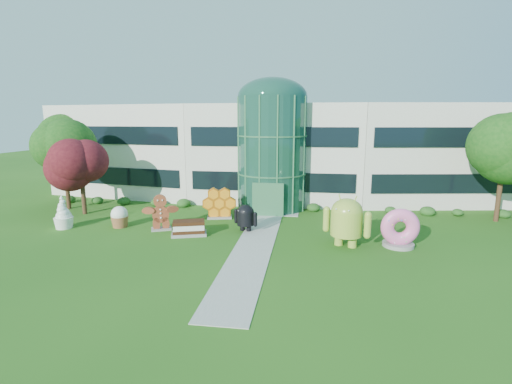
% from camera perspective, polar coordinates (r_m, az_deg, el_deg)
% --- Properties ---
extents(ground, '(140.00, 140.00, 0.00)m').
position_cam_1_polar(ground, '(22.37, -0.81, -9.53)').
color(ground, '#215114').
rests_on(ground, ground).
extents(building, '(46.00, 15.00, 9.30)m').
position_cam_1_polar(building, '(38.95, 3.37, 6.30)').
color(building, beige).
rests_on(building, ground).
extents(atrium, '(6.00, 6.00, 9.80)m').
position_cam_1_polar(atrium, '(32.98, 2.47, 5.88)').
color(atrium, '#194738').
rests_on(atrium, ground).
extents(walkway, '(2.40, 20.00, 0.04)m').
position_cam_1_polar(walkway, '(24.23, -0.06, -7.84)').
color(walkway, '#9E9E93').
rests_on(walkway, ground).
extents(tree_red, '(4.00, 4.00, 6.00)m').
position_cam_1_polar(tree_red, '(34.24, -25.21, 1.82)').
color(tree_red, '#3F0C14').
rests_on(tree_red, ground).
extents(trees_backdrop, '(52.00, 8.00, 8.40)m').
position_cam_1_polar(trees_backdrop, '(34.04, 2.63, 4.86)').
color(trees_backdrop, '#114411').
rests_on(trees_backdrop, ground).
extents(android_green, '(3.77, 3.22, 3.62)m').
position_cam_1_polar(android_green, '(23.90, 13.77, -3.95)').
color(android_green, '#97B239').
rests_on(android_green, ground).
extents(android_black, '(2.35, 2.01, 2.26)m').
position_cam_1_polar(android_black, '(26.52, -1.62, -3.67)').
color(android_black, black).
rests_on(android_black, ground).
extents(donut, '(2.44, 1.22, 2.51)m').
position_cam_1_polar(donut, '(24.98, 21.20, -5.07)').
color(donut, '#DD549D').
rests_on(donut, ground).
extents(gingerbread, '(3.05, 2.16, 2.63)m').
position_cam_1_polar(gingerbread, '(27.68, -14.47, -3.00)').
color(gingerbread, maroon).
rests_on(gingerbread, ground).
extents(ice_cream_sandwich, '(2.62, 1.84, 1.06)m').
position_cam_1_polar(ice_cream_sandwich, '(26.09, -10.28, -5.46)').
color(ice_cream_sandwich, black).
rests_on(ice_cream_sandwich, ground).
extents(honeycomb, '(3.05, 1.66, 2.27)m').
position_cam_1_polar(honeycomb, '(30.08, -5.66, -1.93)').
color(honeycomb, orange).
rests_on(honeycomb, ground).
extents(froyo, '(1.85, 1.85, 2.46)m').
position_cam_1_polar(froyo, '(30.65, -27.59, -2.73)').
color(froyo, white).
rests_on(froyo, ground).
extents(cupcake, '(1.67, 1.67, 1.59)m').
position_cam_1_polar(cupcake, '(29.38, -20.25, -3.57)').
color(cupcake, white).
rests_on(cupcake, ground).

